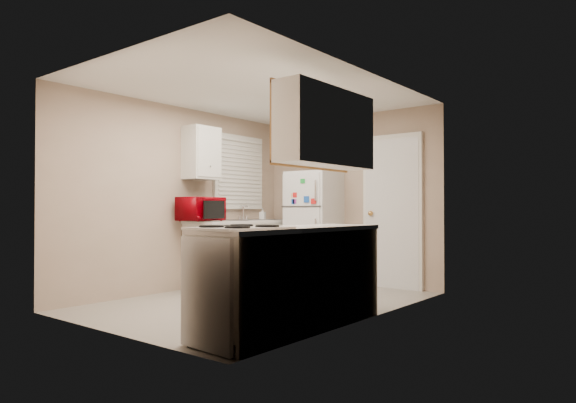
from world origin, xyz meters
The scene contains 19 objects.
floor centered at (0.00, 0.00, 0.00)m, with size 3.80×3.80×0.00m, color #B5AEA2.
ceiling centered at (0.00, 0.00, 2.40)m, with size 3.80×3.80×0.00m, color white.
wall_left centered at (-1.40, 0.00, 1.20)m, with size 3.80×3.80×0.00m, color tan.
wall_right centered at (1.40, 0.00, 1.20)m, with size 3.80×3.80×0.00m, color tan.
wall_back centered at (0.00, 1.90, 1.20)m, with size 2.80×2.80×0.00m, color tan.
wall_front centered at (0.00, -1.90, 1.20)m, with size 2.80×2.80×0.00m, color tan.
left_counter centered at (-1.10, 0.90, 0.45)m, with size 0.60×1.80×0.90m, color silver.
dishwasher centered at (-0.81, 0.30, 0.49)m, with size 0.03×0.58×0.72m, color black.
sink centered at (-1.10, 1.05, 0.86)m, with size 0.54×0.74×0.16m, color gray.
microwave centered at (-1.15, 0.12, 1.05)m, with size 0.31×0.56×0.38m, color #9D000A.
soap_bottle centered at (-1.15, 1.33, 1.00)m, with size 0.08×0.08×0.17m, color silver.
window_blinds centered at (-1.36, 1.05, 1.60)m, with size 0.10×0.98×1.08m, color silver.
upper_cabinet_left centered at (-1.25, 0.22, 1.80)m, with size 0.30×0.45×0.70m, color silver.
refrigerator centered at (-0.39, 1.60, 0.80)m, with size 0.65×0.64×1.59m, color silver.
cabinet_over_fridge centered at (-0.40, 1.75, 2.00)m, with size 0.70×0.30×0.40m, color silver.
interior_door centered at (0.70, 1.86, 1.02)m, with size 0.86×0.06×2.08m, color silver.
right_counter centered at (1.10, -0.80, 0.45)m, with size 0.60×2.00×0.90m, color silver.
stove centered at (1.07, -1.46, 0.43)m, with size 0.57×0.71×0.86m, color silver.
upper_cabinet_right centered at (1.25, -0.50, 1.80)m, with size 0.30×1.20×0.70m, color silver.
Camera 1 is at (3.90, -4.38, 1.05)m, focal length 32.00 mm.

